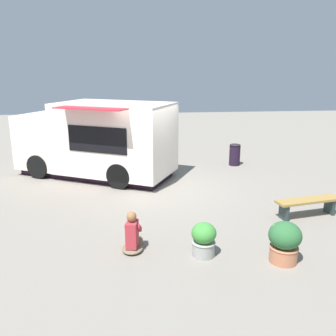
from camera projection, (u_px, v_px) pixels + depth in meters
The scene contains 7 objects.
ground_plane at pixel (155, 187), 11.62m from camera, with size 40.00×40.00×0.00m, color gray.
food_truck at pixel (98, 141), 12.56m from camera, with size 5.78×4.61×2.57m.
person_customer at pixel (132, 236), 7.51m from camera, with size 0.54×0.80×0.88m.
planter_flowering_near at pixel (204, 239), 7.30m from camera, with size 0.50×0.50×0.71m.
planter_flowering_far at pixel (285, 241), 7.04m from camera, with size 0.63×0.63×0.83m.
plaza_bench at pixel (308, 203), 9.25m from camera, with size 1.76×0.71×0.47m.
trash_bin at pixel (235, 154), 14.18m from camera, with size 0.43×0.43×0.85m.
Camera 1 is at (-0.82, -11.02, 3.67)m, focal length 38.89 mm.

